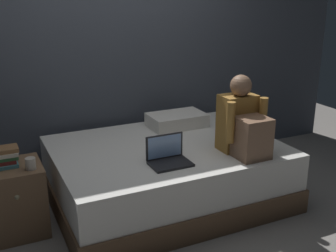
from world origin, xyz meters
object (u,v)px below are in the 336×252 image
object	(u,v)px
bed	(166,173)
laptop	(168,157)
nightstand	(15,199)
pillow	(177,120)
book_stack	(4,157)
mug	(31,164)
person_sitting	(243,124)

from	to	relation	value
bed	laptop	distance (m)	0.51
nightstand	pillow	distance (m)	1.71
pillow	laptop	bearing A→B (deg)	-120.86
pillow	book_stack	size ratio (longest dim) A/B	2.53
mug	book_stack	bearing A→B (deg)	140.81
mug	bed	bearing A→B (deg)	4.78
nightstand	laptop	distance (m)	1.24
nightstand	laptop	world-z (taller)	laptop
bed	person_sitting	world-z (taller)	person_sitting
person_sitting	book_stack	xyz separation A→B (m)	(-1.85, 0.46, -0.14)
bed	book_stack	world-z (taller)	book_stack
person_sitting	nightstand	bearing A→B (deg)	166.14
pillow	book_stack	distance (m)	1.72
laptop	mug	size ratio (longest dim) A/B	3.56
person_sitting	bed	bearing A→B (deg)	140.06
bed	book_stack	distance (m)	1.39
bed	book_stack	xyz separation A→B (m)	(-1.34, 0.04, 0.38)
pillow	mug	size ratio (longest dim) A/B	6.22
person_sitting	pillow	world-z (taller)	person_sitting
book_stack	pillow	bearing A→B (deg)	13.79
person_sitting	laptop	xyz separation A→B (m)	(-0.67, 0.06, -0.20)
laptop	pillow	xyz separation A→B (m)	(0.49, 0.82, 0.01)
person_sitting	mug	distance (m)	1.72
nightstand	laptop	size ratio (longest dim) A/B	1.76
laptop	book_stack	xyz separation A→B (m)	(-1.18, 0.41, 0.05)
nightstand	book_stack	xyz separation A→B (m)	(-0.04, 0.02, 0.36)
mug	nightstand	bearing A→B (deg)	137.31
person_sitting	book_stack	world-z (taller)	person_sitting
nightstand	laptop	bearing A→B (deg)	-18.83
nightstand	bed	bearing A→B (deg)	-0.97
nightstand	pillow	size ratio (longest dim) A/B	1.01
person_sitting	laptop	size ratio (longest dim) A/B	2.05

